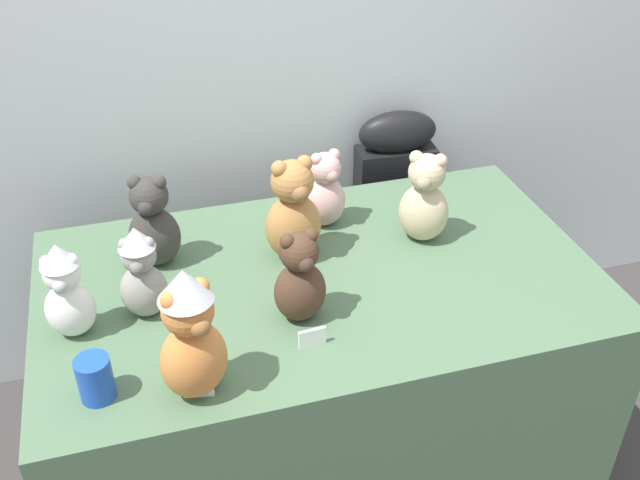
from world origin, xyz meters
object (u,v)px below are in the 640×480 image
object	(u,v)px
teddy_bear_caramel	(293,213)
teddy_bear_snow	(66,292)
teddy_bear_ash	(141,273)
teddy_bear_sand	(424,200)
teddy_bear_cocoa	(300,279)
display_table	(320,374)
teddy_bear_blush	(325,191)
teddy_bear_charcoal	(153,224)
instrument_case	(391,226)
party_cup_blue	(95,379)
teddy_bear_ginger	(191,335)

from	to	relation	value
teddy_bear_caramel	teddy_bear_snow	bearing A→B (deg)	-173.39
teddy_bear_ash	teddy_bear_sand	size ratio (longest dim) A/B	0.93
teddy_bear_cocoa	teddy_bear_sand	xyz separation A→B (m)	(0.44, 0.25, 0.01)
teddy_bear_cocoa	display_table	bearing A→B (deg)	50.63
teddy_bear_sand	teddy_bear_blush	bearing A→B (deg)	-178.87
teddy_bear_sand	teddy_bear_charcoal	distance (m)	0.78
instrument_case	teddy_bear_cocoa	bearing A→B (deg)	-122.93
teddy_bear_caramel	party_cup_blue	xyz separation A→B (m)	(-0.56, -0.41, -0.09)
teddy_bear_snow	instrument_case	bearing A→B (deg)	36.87
teddy_bear_caramel	teddy_bear_ginger	xyz separation A→B (m)	(-0.35, -0.46, 0.02)
teddy_bear_ash	party_cup_blue	world-z (taller)	teddy_bear_ash
teddy_bear_caramel	teddy_bear_blush	bearing A→B (deg)	36.89
display_table	teddy_bear_charcoal	world-z (taller)	teddy_bear_charcoal
party_cup_blue	display_table	bearing A→B (deg)	26.09
teddy_bear_ginger	party_cup_blue	xyz separation A→B (m)	(-0.22, 0.04, -0.11)
teddy_bear_ash	teddy_bear_sand	bearing A→B (deg)	18.64
teddy_bear_ash	teddy_bear_ginger	distance (m)	0.33
teddy_bear_blush	teddy_bear_charcoal	bearing A→B (deg)	174.63
party_cup_blue	teddy_bear_caramel	bearing A→B (deg)	36.14
teddy_bear_sand	teddy_bear_snow	xyz separation A→B (m)	(-1.00, -0.15, -0.00)
teddy_bear_ash	party_cup_blue	size ratio (longest dim) A/B	2.41
teddy_bear_ash	teddy_bear_charcoal	distance (m)	0.23
teddy_bear_ash	teddy_bear_ginger	size ratio (longest dim) A/B	0.78
teddy_bear_caramel	teddy_bear_cocoa	bearing A→B (deg)	-110.09
teddy_bear_ash	teddy_bear_charcoal	bearing A→B (deg)	87.14
instrument_case	teddy_bear_blush	world-z (taller)	teddy_bear_blush
display_table	teddy_bear_ash	world-z (taller)	teddy_bear_ash
teddy_bear_blush	display_table	bearing A→B (deg)	-122.03
teddy_bear_cocoa	party_cup_blue	distance (m)	0.54
teddy_bear_blush	teddy_bear_ash	bearing A→B (deg)	-165.72
display_table	teddy_bear_ash	xyz separation A→B (m)	(-0.48, -0.03, 0.51)
teddy_bear_caramel	display_table	bearing A→B (deg)	-77.45
teddy_bear_cocoa	teddy_bear_blush	bearing A→B (deg)	57.92
teddy_bear_charcoal	teddy_bear_ginger	size ratio (longest dim) A/B	0.82
teddy_bear_ash	teddy_bear_blush	xyz separation A→B (m)	(0.57, 0.29, -0.01)
teddy_bear_charcoal	teddy_bear_blush	distance (m)	0.52
display_table	teddy_bear_caramel	distance (m)	0.54
teddy_bear_ash	teddy_bear_caramel	xyz separation A→B (m)	(0.43, 0.15, 0.02)
party_cup_blue	teddy_bear_snow	bearing A→B (deg)	101.28
teddy_bear_blush	party_cup_blue	world-z (taller)	teddy_bear_blush
teddy_bear_ash	teddy_bear_blush	world-z (taller)	teddy_bear_ash
teddy_bear_ginger	teddy_bear_blush	bearing A→B (deg)	28.15
teddy_bear_caramel	teddy_bear_sand	bearing A→B (deg)	-11.64
teddy_bear_charcoal	teddy_bear_cocoa	bearing A→B (deg)	-30.53
instrument_case	teddy_bear_sand	size ratio (longest dim) A/B	3.32
party_cup_blue	teddy_bear_ash	bearing A→B (deg)	63.48
instrument_case	teddy_bear_blush	distance (m)	0.63
teddy_bear_ash	teddy_bear_cocoa	bearing A→B (deg)	-8.58
instrument_case	teddy_bear_cocoa	world-z (taller)	teddy_bear_cocoa
instrument_case	teddy_bear_caramel	distance (m)	0.80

